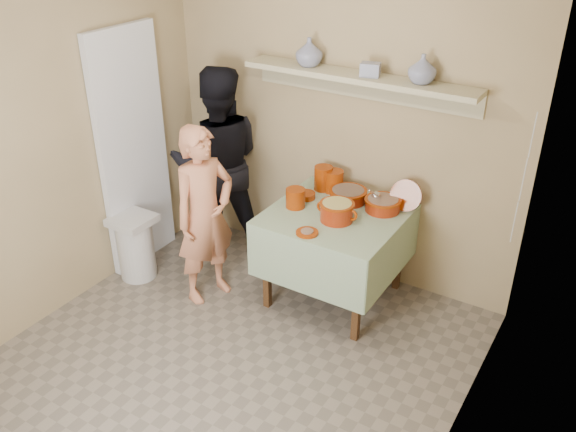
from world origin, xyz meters
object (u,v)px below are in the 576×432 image
Objects in this scene: person_cook at (205,216)px; trash_bin at (136,246)px; person_helper at (218,163)px; serving_table at (336,227)px; cazuela_rice at (337,210)px.

trash_bin is (-0.67, -0.11, -0.43)m from person_cook.
person_cook is 0.86× the size of person_helper.
person_cook is 2.55× the size of trash_bin.
trash_bin is at bearing -158.94° from serving_table.
person_helper is at bearing 44.86° from person_cook.
trash_bin is (-1.54, -0.59, -0.36)m from serving_table.
person_helper is 1.71× the size of serving_table.
person_helper reaches higher than cazuela_rice.
person_helper is (-0.35, 0.64, 0.12)m from person_cook.
serving_table is 1.74× the size of trash_bin.
cazuela_rice is (0.05, -0.10, 0.20)m from serving_table.
person_helper is at bearing 66.83° from trash_bin.
trash_bin is at bearing -162.88° from cazuela_rice.
trash_bin is at bearing 115.34° from person_cook.
trash_bin is (-0.32, -0.75, -0.55)m from person_helper.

